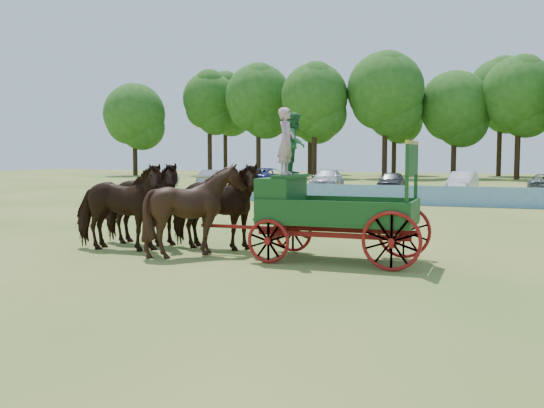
% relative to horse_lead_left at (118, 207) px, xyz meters
% --- Properties ---
extents(ground, '(160.00, 160.00, 0.00)m').
position_rel_horse_lead_left_xyz_m(ground, '(9.17, 0.49, -1.22)').
color(ground, '#A6984B').
rests_on(ground, ground).
extents(horse_lead_left, '(3.03, 1.66, 2.44)m').
position_rel_horse_lead_left_xyz_m(horse_lead_left, '(0.00, 0.00, 0.00)').
color(horse_lead_left, black).
rests_on(horse_lead_left, ground).
extents(horse_lead_right, '(2.92, 1.38, 2.44)m').
position_rel_horse_lead_left_xyz_m(horse_lead_right, '(0.00, 1.10, 0.00)').
color(horse_lead_right, black).
rests_on(horse_lead_right, ground).
extents(horse_wheel_left, '(2.34, 2.10, 2.45)m').
position_rel_horse_lead_left_xyz_m(horse_wheel_left, '(2.40, -0.00, 0.00)').
color(horse_wheel_left, black).
rests_on(horse_wheel_left, ground).
extents(horse_wheel_right, '(2.92, 1.39, 2.44)m').
position_rel_horse_lead_left_xyz_m(horse_wheel_right, '(2.40, 1.10, 0.00)').
color(horse_wheel_right, black).
rests_on(horse_wheel_right, ground).
extents(farm_dray, '(6.00, 2.00, 3.83)m').
position_rel_horse_lead_left_xyz_m(farm_dray, '(5.34, 0.58, 0.47)').
color(farm_dray, '#A31015').
rests_on(farm_dray, ground).
extents(sponsor_banner, '(26.00, 0.08, 1.05)m').
position_rel_horse_lead_left_xyz_m(sponsor_banner, '(8.17, 18.49, -0.70)').
color(sponsor_banner, '#1D659F').
rests_on(sponsor_banner, ground).
extents(parked_cars, '(45.90, 7.40, 1.64)m').
position_rel_horse_lead_left_xyz_m(parked_cars, '(4.84, 30.92, -0.46)').
color(parked_cars, silver).
rests_on(parked_cars, ground).
extents(treeline, '(92.15, 23.73, 14.94)m').
position_rel_horse_lead_left_xyz_m(treeline, '(7.66, 59.96, 8.19)').
color(treeline, '#382314').
rests_on(treeline, ground).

